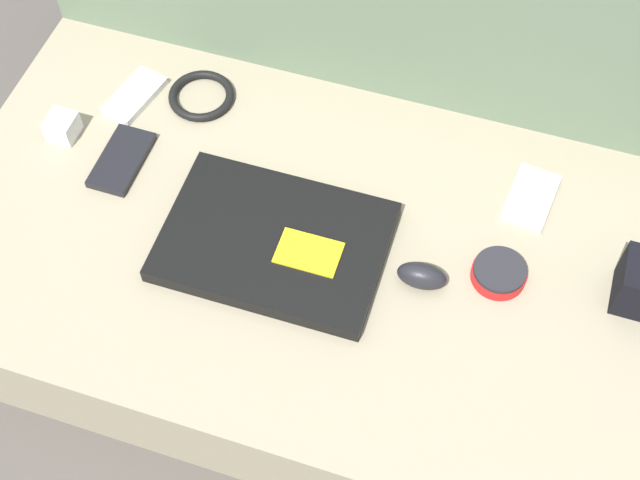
{
  "coord_description": "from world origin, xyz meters",
  "views": [
    {
      "loc": [
        0.21,
        -0.65,
        1.25
      ],
      "look_at": [
        0.0,
        0.0,
        0.18
      ],
      "focal_mm": 50.0,
      "sensor_mm": 36.0,
      "label": 1
    }
  ],
  "objects_px": {
    "phone_silver": "(135,96)",
    "laptop": "(275,242)",
    "phone_black": "(531,198)",
    "phone_small": "(122,160)",
    "speaker_puck": "(499,273)",
    "charger_brick": "(62,127)",
    "computer_mouse": "(422,276)"
  },
  "relations": [
    {
      "from": "computer_mouse",
      "to": "laptop",
      "type": "bearing_deg",
      "value": 178.74
    },
    {
      "from": "laptop",
      "to": "computer_mouse",
      "type": "distance_m",
      "value": 0.22
    },
    {
      "from": "phone_black",
      "to": "charger_brick",
      "type": "bearing_deg",
      "value": -165.56
    },
    {
      "from": "phone_silver",
      "to": "phone_small",
      "type": "height_order",
      "value": "same"
    },
    {
      "from": "phone_black",
      "to": "phone_small",
      "type": "relative_size",
      "value": 0.94
    },
    {
      "from": "computer_mouse",
      "to": "phone_black",
      "type": "distance_m",
      "value": 0.23
    },
    {
      "from": "speaker_puck",
      "to": "phone_black",
      "type": "relative_size",
      "value": 0.68
    },
    {
      "from": "speaker_puck",
      "to": "phone_small",
      "type": "relative_size",
      "value": 0.64
    },
    {
      "from": "phone_black",
      "to": "computer_mouse",
      "type": "bearing_deg",
      "value": -115.83
    },
    {
      "from": "computer_mouse",
      "to": "phone_silver",
      "type": "bearing_deg",
      "value": 157.2
    },
    {
      "from": "computer_mouse",
      "to": "charger_brick",
      "type": "distance_m",
      "value": 0.61
    },
    {
      "from": "computer_mouse",
      "to": "speaker_puck",
      "type": "relative_size",
      "value": 0.93
    },
    {
      "from": "computer_mouse",
      "to": "phone_small",
      "type": "height_order",
      "value": "computer_mouse"
    },
    {
      "from": "phone_silver",
      "to": "charger_brick",
      "type": "distance_m",
      "value": 0.13
    },
    {
      "from": "phone_silver",
      "to": "laptop",
      "type": "bearing_deg",
      "value": -20.13
    },
    {
      "from": "speaker_puck",
      "to": "charger_brick",
      "type": "height_order",
      "value": "charger_brick"
    },
    {
      "from": "laptop",
      "to": "speaker_puck",
      "type": "distance_m",
      "value": 0.32
    },
    {
      "from": "laptop",
      "to": "phone_black",
      "type": "bearing_deg",
      "value": 29.87
    },
    {
      "from": "laptop",
      "to": "phone_small",
      "type": "xyz_separation_m",
      "value": [
        -0.28,
        0.07,
        -0.01
      ]
    },
    {
      "from": "laptop",
      "to": "phone_black",
      "type": "distance_m",
      "value": 0.39
    },
    {
      "from": "speaker_puck",
      "to": "laptop",
      "type": "bearing_deg",
      "value": -171.45
    },
    {
      "from": "speaker_puck",
      "to": "phone_silver",
      "type": "distance_m",
      "value": 0.65
    },
    {
      "from": "laptop",
      "to": "charger_brick",
      "type": "distance_m",
      "value": 0.4
    },
    {
      "from": "phone_silver",
      "to": "charger_brick",
      "type": "height_order",
      "value": "charger_brick"
    },
    {
      "from": "computer_mouse",
      "to": "speaker_puck",
      "type": "bearing_deg",
      "value": 19.92
    },
    {
      "from": "laptop",
      "to": "charger_brick",
      "type": "xyz_separation_m",
      "value": [
        -0.38,
        0.1,
        0.01
      ]
    },
    {
      "from": "laptop",
      "to": "speaker_puck",
      "type": "height_order",
      "value": "laptop"
    },
    {
      "from": "phone_black",
      "to": "phone_small",
      "type": "xyz_separation_m",
      "value": [
        -0.61,
        -0.12,
        0.0
      ]
    },
    {
      "from": "phone_black",
      "to": "phone_small",
      "type": "bearing_deg",
      "value": -162.06
    },
    {
      "from": "laptop",
      "to": "speaker_puck",
      "type": "xyz_separation_m",
      "value": [
        0.32,
        0.05,
        -0.0
      ]
    },
    {
      "from": "phone_black",
      "to": "speaker_puck",
      "type": "bearing_deg",
      "value": -90.77
    },
    {
      "from": "charger_brick",
      "to": "computer_mouse",
      "type": "bearing_deg",
      "value": -8.52
    }
  ]
}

